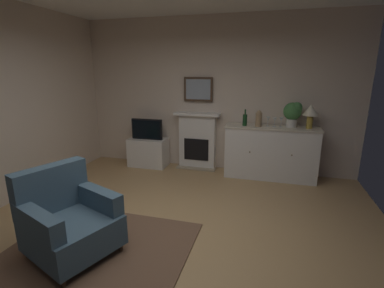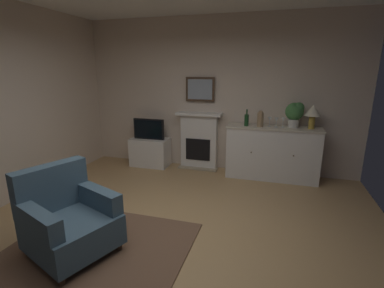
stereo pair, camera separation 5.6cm
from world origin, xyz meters
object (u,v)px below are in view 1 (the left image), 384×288
tv_cabinet (148,152)px  wine_glass_left (268,119)px  armchair (68,220)px  wine_glass_center (275,120)px  sideboard_cabinet (270,152)px  table_lamp (311,112)px  vase_decorative (259,118)px  wine_glass_right (281,120)px  tv_set (147,129)px  fireplace_unit (197,141)px  framed_picture (198,89)px  wine_bottle (245,120)px  potted_plant_small (293,112)px  potted_plant_fern (53,186)px

tv_cabinet → wine_glass_left: bearing=0.1°
armchair → wine_glass_left: bearing=55.8°
wine_glass_center → sideboard_cabinet: bearing=144.9°
table_lamp → vase_decorative: table_lamp is taller
wine_glass_right → tv_cabinet: (-2.50, 0.00, -0.78)m
tv_set → fireplace_unit: bearing=10.8°
framed_picture → armchair: framed_picture is taller
wine_bottle → wine_glass_right: wine_bottle is taller
tv_cabinet → fireplace_unit: bearing=9.4°
framed_picture → wine_bottle: (0.91, -0.26, -0.49)m
vase_decorative → wine_glass_center: bearing=5.9°
fireplace_unit → vase_decorative: size_ratio=3.91×
wine_bottle → sideboard_cabinet: bearing=5.0°
wine_glass_left → tv_cabinet: size_ratio=0.22×
wine_bottle → tv_set: size_ratio=0.47×
tv_set → vase_decorative: bearing=-1.1°
fireplace_unit → wine_glass_center: fireplace_unit is taller
vase_decorative → armchair: vase_decorative is taller
vase_decorative → potted_plant_small: bearing=9.7°
wine_bottle → tv_cabinet: wine_bottle is taller
wine_glass_left → armchair: wine_glass_left is taller
fireplace_unit → framed_picture: framed_picture is taller
framed_picture → fireplace_unit: bearing=-90.0°
wine_glass_center → wine_glass_right: 0.12m
wine_bottle → potted_plant_fern: (-2.56, -1.81, -0.78)m
fireplace_unit → wine_bottle: size_ratio=3.79×
wine_bottle → wine_glass_right: 0.61m
wine_glass_center → tv_cabinet: (-2.39, 0.04, -0.78)m
tv_set → armchair: 2.84m
tv_cabinet → table_lamp: bearing=-0.3°
wine_glass_center → tv_cabinet: wine_glass_center is taller
sideboard_cabinet → potted_plant_small: bearing=8.0°
potted_plant_fern → tv_set: bearing=70.1°
sideboard_cabinet → wine_glass_right: bearing=4.7°
wine_glass_center → tv_cabinet: size_ratio=0.22×
wine_glass_right → tv_cabinet: wine_glass_right is taller
tv_cabinet → wine_glass_right: bearing=-0.1°
vase_decorative → potted_plant_fern: vase_decorative is taller
framed_picture → table_lamp: bearing=-6.4°
table_lamp → tv_set: bearing=-179.8°
tv_set → potted_plant_small: 2.71m
wine_glass_center → vase_decorative: size_ratio=0.59×
sideboard_cabinet → armchair: size_ratio=1.55×
fireplace_unit → wine_bottle: (0.91, -0.22, 0.49)m
wine_glass_left → tv_cabinet: bearing=-179.9°
wine_glass_right → tv_set: (-2.50, -0.02, -0.30)m
table_lamp → wine_bottle: 1.08m
tv_cabinet → tv_set: (-0.00, -0.02, 0.48)m
armchair → sideboard_cabinet: bearing=54.5°
wine_glass_right → fireplace_unit: bearing=173.8°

